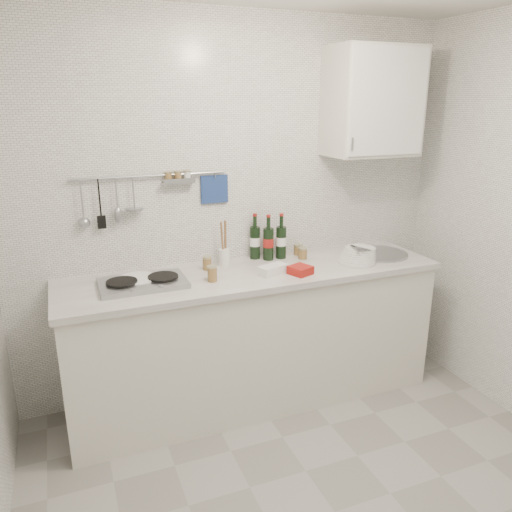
{
  "coord_description": "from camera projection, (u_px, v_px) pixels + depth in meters",
  "views": [
    {
      "loc": [
        -1.1,
        -1.7,
        1.97
      ],
      "look_at": [
        -0.06,
        0.9,
        1.09
      ],
      "focal_mm": 35.0,
      "sensor_mm": 36.0,
      "label": 1
    }
  ],
  "objects": [
    {
      "name": "jar_c",
      "position": [
        303.0,
        253.0,
        3.42
      ],
      "size": [
        0.06,
        0.06,
        0.08
      ],
      "rotation": [
        0.0,
        0.0,
        0.37
      ],
      "color": "brown",
      "rests_on": "counter"
    },
    {
      "name": "plate_stack_sink",
      "position": [
        359.0,
        255.0,
        3.34
      ],
      "size": [
        0.26,
        0.25,
        0.1
      ],
      "rotation": [
        0.0,
        0.0,
        0.07
      ],
      "color": "white",
      "rests_on": "counter"
    },
    {
      "name": "jar_d",
      "position": [
        212.0,
        274.0,
        2.99
      ],
      "size": [
        0.06,
        0.06,
        0.1
      ],
      "rotation": [
        0.0,
        0.0,
        0.38
      ],
      "color": "brown",
      "rests_on": "counter"
    },
    {
      "name": "jar_b",
      "position": [
        298.0,
        249.0,
        3.51
      ],
      "size": [
        0.07,
        0.07,
        0.07
      ],
      "rotation": [
        0.0,
        0.0,
        0.36
      ],
      "color": "brown",
      "rests_on": "counter"
    },
    {
      "name": "butter_dish",
      "position": [
        273.0,
        270.0,
        3.12
      ],
      "size": [
        0.2,
        0.15,
        0.06
      ],
      "primitive_type": "cube",
      "rotation": [
        0.0,
        0.0,
        0.33
      ],
      "color": "white",
      "rests_on": "counter"
    },
    {
      "name": "wall_rail",
      "position": [
        147.0,
        192.0,
        3.06
      ],
      "size": [
        0.98,
        0.09,
        0.34
      ],
      "color": "#93969B",
      "rests_on": "back_wall"
    },
    {
      "name": "counter",
      "position": [
        254.0,
        339.0,
        3.33
      ],
      "size": [
        2.44,
        0.64,
        0.96
      ],
      "color": "silver",
      "rests_on": "floor"
    },
    {
      "name": "floor",
      "position": [
        335.0,
        512.0,
        2.49
      ],
      "size": [
        3.0,
        3.0,
        0.0
      ],
      "primitive_type": "plane",
      "color": "gray",
      "rests_on": "ground"
    },
    {
      "name": "plate_stack_hob",
      "position": [
        137.0,
        281.0,
        2.96
      ],
      "size": [
        0.24,
        0.24,
        0.03
      ],
      "rotation": [
        0.0,
        0.0,
        0.39
      ],
      "color": "#5588C0",
      "rests_on": "counter"
    },
    {
      "name": "utensil_crock",
      "position": [
        224.0,
        255.0,
        3.27
      ],
      "size": [
        0.07,
        0.07,
        0.31
      ],
      "rotation": [
        0.0,
        0.0,
        -0.28
      ],
      "color": "white",
      "rests_on": "counter"
    },
    {
      "name": "strawberry_punnet",
      "position": [
        300.0,
        270.0,
        3.12
      ],
      "size": [
        0.16,
        0.16,
        0.05
      ],
      "primitive_type": "cube",
      "rotation": [
        0.0,
        0.0,
        0.38
      ],
      "color": "#A91B12",
      "rests_on": "counter"
    },
    {
      "name": "wine_bottles",
      "position": [
        268.0,
        237.0,
        3.38
      ],
      "size": [
        0.24,
        0.13,
        0.31
      ],
      "rotation": [
        0.0,
        0.0,
        -0.34
      ],
      "color": "black",
      "rests_on": "counter"
    },
    {
      "name": "back_wall",
      "position": [
        237.0,
        211.0,
        3.35
      ],
      "size": [
        3.0,
        0.02,
        2.5
      ],
      "primitive_type": "cube",
      "color": "silver",
      "rests_on": "floor"
    },
    {
      "name": "wall_cabinet",
      "position": [
        373.0,
        102.0,
        3.3
      ],
      "size": [
        0.6,
        0.38,
        0.7
      ],
      "color": "silver",
      "rests_on": "back_wall"
    },
    {
      "name": "jar_a",
      "position": [
        207.0,
        263.0,
        3.19
      ],
      "size": [
        0.06,
        0.06,
        0.09
      ],
      "rotation": [
        0.0,
        0.0,
        0.05
      ],
      "color": "brown",
      "rests_on": "counter"
    }
  ]
}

